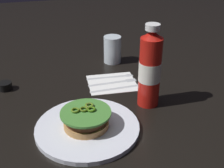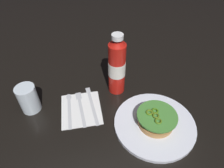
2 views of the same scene
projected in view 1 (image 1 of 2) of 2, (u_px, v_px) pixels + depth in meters
The scene contains 10 objects.
ground_plane at pixel (58, 104), 0.91m from camera, with size 3.00×3.00×0.00m, color black.
dinner_plate at pixel (87, 127), 0.79m from camera, with size 0.28×0.28×0.01m, color white.
burger_sandwich at pixel (86, 119), 0.77m from camera, with size 0.14×0.14×0.05m.
ketchup_bottle at pixel (150, 69), 0.85m from camera, with size 0.07×0.07×0.26m.
water_glass at pixel (112, 49), 1.17m from camera, with size 0.07×0.07×0.11m, color silver.
condiment_cup at pixel (5, 86), 0.98m from camera, with size 0.05×0.05×0.03m, color black.
napkin at pixel (112, 83), 1.03m from camera, with size 0.17×0.15×0.00m, color white.
butter_knife at pixel (122, 87), 0.99m from camera, with size 0.20×0.02×0.00m.
fork_utensil at pixel (117, 81), 1.03m from camera, with size 0.18×0.02×0.00m.
spoon_utensil at pixel (117, 76), 1.07m from camera, with size 0.18×0.03×0.00m.
Camera 1 is at (-0.04, -0.78, 0.49)m, focal length 46.39 mm.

